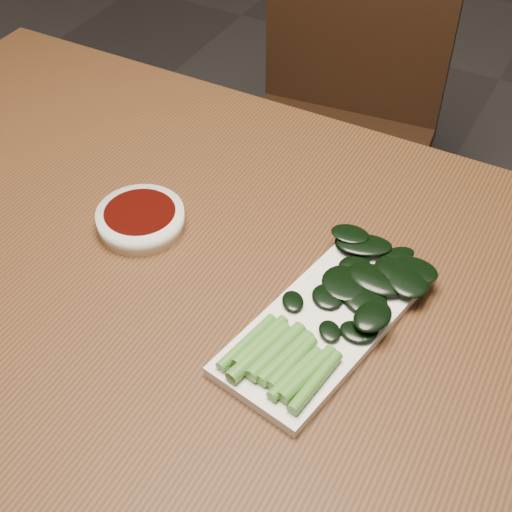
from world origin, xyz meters
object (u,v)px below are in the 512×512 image
object	(u,v)px
chair_far	(336,121)
gai_lan	(344,305)
serving_plate	(327,321)
sauce_bowl	(141,219)
table	(230,319)

from	to	relation	value
chair_far	gai_lan	size ratio (longest dim) A/B	2.94
serving_plate	chair_far	bearing A→B (deg)	111.65
chair_far	sauce_bowl	world-z (taller)	chair_far
sauce_bowl	serving_plate	bearing A→B (deg)	-7.35
table	serving_plate	distance (m)	0.16
gai_lan	table	bearing A→B (deg)	-174.24
chair_far	gai_lan	xyz separation A→B (m)	(0.32, -0.75, 0.28)
table	serving_plate	world-z (taller)	serving_plate
sauce_bowl	gai_lan	distance (m)	0.31
chair_far	sauce_bowl	bearing A→B (deg)	-95.52
sauce_bowl	gai_lan	world-z (taller)	gai_lan
table	sauce_bowl	bearing A→B (deg)	167.92
table	sauce_bowl	xyz separation A→B (m)	(-0.16, 0.03, 0.09)
serving_plate	gai_lan	bearing A→B (deg)	56.28
sauce_bowl	serving_plate	distance (m)	0.30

